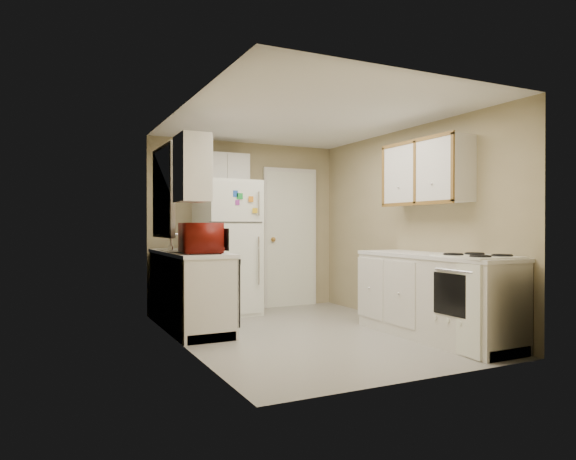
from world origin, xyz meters
name	(u,v)px	position (x,y,z in m)	size (l,w,h in m)	color
floor	(308,333)	(0.00, 0.00, 0.00)	(3.80, 3.80, 0.00)	#B0ADA5
ceiling	(308,118)	(0.00, 0.00, 2.40)	(3.80, 3.80, 0.00)	white
wall_left	(183,226)	(-1.40, 0.00, 1.20)	(3.80, 3.80, 0.00)	tan
wall_right	(408,226)	(1.40, 0.00, 1.20)	(3.80, 3.80, 0.00)	tan
wall_back	(246,226)	(0.00, 1.90, 1.20)	(2.80, 2.80, 0.00)	tan
wall_front	(423,226)	(0.00, -1.90, 1.20)	(2.80, 2.80, 0.00)	tan
left_counter	(189,290)	(-1.10, 0.90, 0.45)	(0.60, 1.80, 0.90)	silver
dishwasher	(230,291)	(-0.81, 0.30, 0.49)	(0.03, 0.58, 0.72)	black
sink	(186,254)	(-1.10, 1.05, 0.86)	(0.54, 0.74, 0.16)	gray
microwave	(201,240)	(-1.10, 0.43, 1.05)	(0.33, 0.60, 0.40)	maroon
soap_bottle	(182,242)	(-1.07, 1.35, 1.00)	(0.08, 0.08, 0.18)	white
window_blinds	(164,192)	(-1.36, 1.05, 1.60)	(0.10, 0.98, 1.08)	silver
upper_cabinet_left	(192,168)	(-1.25, 0.22, 1.80)	(0.30, 0.45, 0.70)	silver
refrigerator	(227,248)	(-0.39, 1.58, 0.90)	(0.75, 0.72, 1.81)	white
cabinet_over_fridge	(222,168)	(-0.40, 1.75, 2.00)	(0.70, 0.30, 0.40)	silver
interior_door	(290,238)	(0.70, 1.86, 1.02)	(0.86, 0.06, 2.08)	white
right_counter	(434,296)	(1.10, -0.80, 0.45)	(0.60, 2.00, 0.90)	silver
stove	(477,305)	(1.10, -1.40, 0.43)	(0.58, 0.71, 0.87)	white
upper_cabinet_right	(426,173)	(1.25, -0.50, 1.80)	(0.30, 1.20, 0.70)	silver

